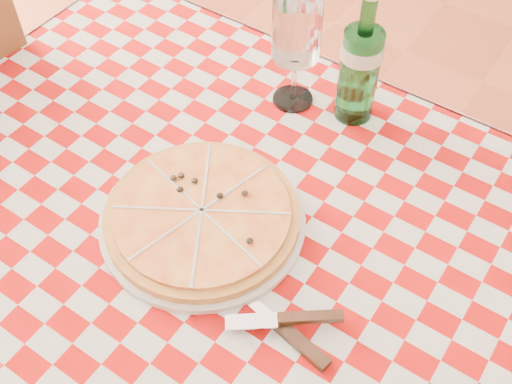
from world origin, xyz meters
TOP-DOWN VIEW (x-y plane):
  - dining_table at (0.00, 0.00)m, footprint 1.20×0.80m
  - tablecloth at (0.00, 0.00)m, footprint 1.30×0.90m
  - pizza_plate at (-0.08, 0.00)m, footprint 0.38×0.38m
  - water_bottle at (-0.01, 0.35)m, footprint 0.07×0.07m
  - wine_glass at (-0.11, 0.32)m, footprint 0.09×0.09m
  - cutlery at (0.11, -0.08)m, footprint 0.27×0.24m

SIDE VIEW (x-z plane):
  - dining_table at x=0.00m, z-range 0.28..1.03m
  - tablecloth at x=0.00m, z-range 0.75..0.76m
  - cutlery at x=0.11m, z-range 0.76..0.78m
  - pizza_plate at x=-0.08m, z-range 0.76..0.80m
  - wine_glass at x=-0.11m, z-range 0.76..0.97m
  - water_bottle at x=-0.01m, z-range 0.76..1.01m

